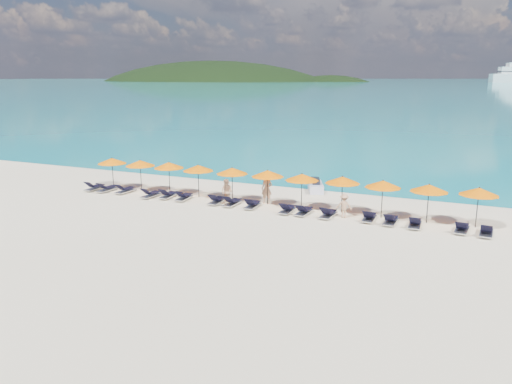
% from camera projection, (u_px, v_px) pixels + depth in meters
% --- Properties ---
extents(ground, '(1400.00, 1400.00, 0.00)m').
position_uv_depth(ground, '(234.00, 224.00, 27.94)').
color(ground, beige).
extents(sea, '(1600.00, 1300.00, 0.01)m').
position_uv_depth(sea, '(470.00, 81.00, 615.63)').
color(sea, '#1FA9B2').
rests_on(sea, ground).
extents(headland_main, '(374.00, 242.00, 126.50)m').
position_uv_depth(headland_main, '(211.00, 112.00, 635.39)').
color(headland_main, black).
rests_on(headland_main, ground).
extents(headland_small, '(162.00, 126.00, 85.50)m').
position_uv_depth(headland_small, '(330.00, 112.00, 593.56)').
color(headland_small, black).
rests_on(headland_small, ground).
extents(jetski, '(1.85, 2.73, 0.91)m').
position_uv_depth(jetski, '(315.00, 186.00, 35.70)').
color(jetski, silver).
rests_on(jetski, ground).
extents(beachgoer_a, '(0.74, 0.51, 1.94)m').
position_uv_depth(beachgoer_a, '(267.00, 189.00, 32.20)').
color(beachgoer_a, tan).
rests_on(beachgoer_a, ground).
extents(beachgoer_b, '(0.85, 0.55, 1.67)m').
position_uv_depth(beachgoer_b, '(227.00, 192.00, 31.94)').
color(beachgoer_b, tan).
rests_on(beachgoer_b, ground).
extents(beachgoer_c, '(0.97, 0.54, 1.43)m').
position_uv_depth(beachgoer_c, '(344.00, 206.00, 29.06)').
color(beachgoer_c, tan).
rests_on(beachgoer_c, ground).
extents(umbrella_0, '(2.10, 2.10, 2.28)m').
position_uv_depth(umbrella_0, '(112.00, 161.00, 36.43)').
color(umbrella_0, black).
rests_on(umbrella_0, ground).
extents(umbrella_1, '(2.10, 2.10, 2.28)m').
position_uv_depth(umbrella_1, '(140.00, 163.00, 35.50)').
color(umbrella_1, black).
rests_on(umbrella_1, ground).
extents(umbrella_2, '(2.10, 2.10, 2.28)m').
position_uv_depth(umbrella_2, '(169.00, 165.00, 34.68)').
color(umbrella_2, black).
rests_on(umbrella_2, ground).
extents(umbrella_3, '(2.10, 2.10, 2.28)m').
position_uv_depth(umbrella_3, '(198.00, 168.00, 33.65)').
color(umbrella_3, black).
rests_on(umbrella_3, ground).
extents(umbrella_4, '(2.10, 2.10, 2.28)m').
position_uv_depth(umbrella_4, '(232.00, 171.00, 32.66)').
color(umbrella_4, black).
rests_on(umbrella_4, ground).
extents(umbrella_5, '(2.10, 2.10, 2.28)m').
position_uv_depth(umbrella_5, '(268.00, 174.00, 31.77)').
color(umbrella_5, black).
rests_on(umbrella_5, ground).
extents(umbrella_6, '(2.10, 2.10, 2.28)m').
position_uv_depth(umbrella_6, '(302.00, 177.00, 30.64)').
color(umbrella_6, black).
rests_on(umbrella_6, ground).
extents(umbrella_7, '(2.10, 2.10, 2.28)m').
position_uv_depth(umbrella_7, '(343.00, 180.00, 29.84)').
color(umbrella_7, black).
rests_on(umbrella_7, ground).
extents(umbrella_8, '(2.10, 2.10, 2.28)m').
position_uv_depth(umbrella_8, '(383.00, 184.00, 28.71)').
color(umbrella_8, black).
rests_on(umbrella_8, ground).
extents(umbrella_9, '(2.10, 2.10, 2.28)m').
position_uv_depth(umbrella_9, '(429.00, 188.00, 27.69)').
color(umbrella_9, black).
rests_on(umbrella_9, ground).
extents(umbrella_10, '(2.10, 2.10, 2.28)m').
position_uv_depth(umbrella_10, '(479.00, 191.00, 26.89)').
color(umbrella_10, black).
rests_on(umbrella_10, ground).
extents(lounger_0, '(0.63, 1.70, 0.66)m').
position_uv_depth(lounger_0, '(95.00, 187.00, 36.03)').
color(lounger_0, silver).
rests_on(lounger_0, ground).
extents(lounger_1, '(0.68, 1.72, 0.66)m').
position_uv_depth(lounger_1, '(107.00, 188.00, 35.62)').
color(lounger_1, silver).
rests_on(lounger_1, ground).
extents(lounger_2, '(0.74, 1.74, 0.66)m').
position_uv_depth(lounger_2, '(125.00, 190.00, 35.17)').
color(lounger_2, silver).
rests_on(lounger_2, ground).
extents(lounger_3, '(0.73, 1.74, 0.66)m').
position_uv_depth(lounger_3, '(151.00, 194.00, 33.93)').
color(lounger_3, silver).
rests_on(lounger_3, ground).
extents(lounger_4, '(0.73, 1.74, 0.66)m').
position_uv_depth(lounger_4, '(168.00, 195.00, 33.75)').
color(lounger_4, silver).
rests_on(lounger_4, ground).
extents(lounger_5, '(0.78, 1.75, 0.66)m').
position_uv_depth(lounger_5, '(184.00, 197.00, 33.20)').
color(lounger_5, silver).
rests_on(lounger_5, ground).
extents(lounger_6, '(0.73, 1.74, 0.66)m').
position_uv_depth(lounger_6, '(217.00, 200.00, 32.28)').
color(lounger_6, silver).
rests_on(lounger_6, ground).
extents(lounger_7, '(0.66, 1.71, 0.66)m').
position_uv_depth(lounger_7, '(232.00, 202.00, 31.80)').
color(lounger_7, silver).
rests_on(lounger_7, ground).
extents(lounger_8, '(0.71, 1.73, 0.66)m').
position_uv_depth(lounger_8, '(252.00, 204.00, 31.23)').
color(lounger_8, silver).
rests_on(lounger_8, ground).
extents(lounger_9, '(0.65, 1.71, 0.66)m').
position_uv_depth(lounger_9, '(287.00, 209.00, 30.15)').
color(lounger_9, silver).
rests_on(lounger_9, ground).
extents(lounger_10, '(0.72, 1.73, 0.66)m').
position_uv_depth(lounger_10, '(304.00, 211.00, 29.74)').
color(lounger_10, silver).
rests_on(lounger_10, ground).
extents(lounger_11, '(0.74, 1.74, 0.66)m').
position_uv_depth(lounger_11, '(328.00, 214.00, 29.17)').
color(lounger_11, silver).
rests_on(lounger_11, ground).
extents(lounger_12, '(0.65, 1.71, 0.66)m').
position_uv_depth(lounger_12, '(369.00, 217.00, 28.49)').
color(lounger_12, silver).
rests_on(lounger_12, ground).
extents(lounger_13, '(0.68, 1.72, 0.66)m').
position_uv_depth(lounger_13, '(391.00, 220.00, 27.87)').
color(lounger_13, silver).
rests_on(lounger_13, ground).
extents(lounger_14, '(0.68, 1.72, 0.66)m').
position_uv_depth(lounger_14, '(415.00, 223.00, 27.29)').
color(lounger_14, silver).
rests_on(lounger_14, ground).
extents(lounger_15, '(0.76, 1.75, 0.66)m').
position_uv_depth(lounger_15, '(462.00, 228.00, 26.43)').
color(lounger_15, silver).
rests_on(lounger_15, ground).
extents(lounger_16, '(0.71, 1.73, 0.66)m').
position_uv_depth(lounger_16, '(486.00, 231.00, 25.89)').
color(lounger_16, silver).
rests_on(lounger_16, ground).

